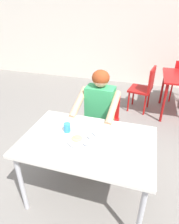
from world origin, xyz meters
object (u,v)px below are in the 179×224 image
(drinking_cup, at_px, (67,127))
(chair_red_left, at_px, (145,87))
(diner_foreground, at_px, (98,111))
(chair_foreground, at_px, (102,117))
(table_foreground, at_px, (88,146))
(thali_tray, at_px, (82,139))

(drinking_cup, bearing_deg, chair_red_left, 72.24)
(diner_foreground, height_order, chair_red_left, diner_foreground)
(drinking_cup, distance_m, chair_foreground, 0.84)
(diner_foreground, bearing_deg, drinking_cup, -106.34)
(chair_foreground, distance_m, chair_red_left, 1.39)
(table_foreground, bearing_deg, chair_foreground, 94.16)
(thali_tray, xyz_separation_m, chair_red_left, (0.48, 2.16, -0.25))
(chair_foreground, xyz_separation_m, diner_foreground, (-0.01, -0.22, 0.22))
(thali_tray, bearing_deg, diner_foreground, 92.16)
(table_foreground, height_order, chair_red_left, chair_red_left)
(table_foreground, xyz_separation_m, thali_tray, (-0.05, -0.02, 0.08))
(chair_foreground, bearing_deg, drinking_cup, -102.37)
(table_foreground, xyz_separation_m, drinking_cup, (-0.23, 0.07, 0.12))
(thali_tray, relative_size, chair_red_left, 0.33)
(thali_tray, distance_m, chair_red_left, 2.23)
(drinking_cup, relative_size, chair_red_left, 0.11)
(table_foreground, distance_m, thali_tray, 0.10)
(thali_tray, height_order, drinking_cup, drinking_cup)
(thali_tray, height_order, chair_red_left, chair_red_left)
(thali_tray, distance_m, drinking_cup, 0.21)
(chair_foreground, bearing_deg, thali_tray, -88.95)
(table_foreground, relative_size, chair_red_left, 1.42)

